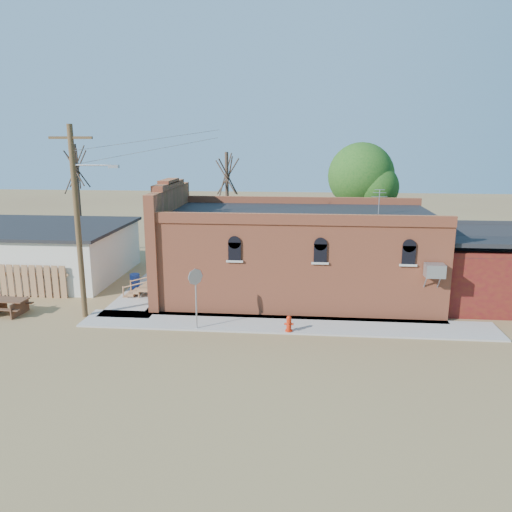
# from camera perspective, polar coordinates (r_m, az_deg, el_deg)

# --- Properties ---
(ground) EXTENTS (120.00, 120.00, 0.00)m
(ground) POSITION_cam_1_polar(r_m,az_deg,el_deg) (22.40, -0.50, -8.64)
(ground) COLOR brown
(ground) RESTS_ON ground
(sidewalk_south) EXTENTS (19.00, 2.20, 0.08)m
(sidewalk_south) POSITION_cam_1_polar(r_m,az_deg,el_deg) (23.13, 3.46, -7.83)
(sidewalk_south) COLOR #9E9991
(sidewalk_south) RESTS_ON ground
(sidewalk_west) EXTENTS (2.60, 10.00, 0.08)m
(sidewalk_west) POSITION_cam_1_polar(r_m,az_deg,el_deg) (29.19, -11.71, -3.58)
(sidewalk_west) COLOR #9E9991
(sidewalk_west) RESTS_ON ground
(brick_bar) EXTENTS (16.40, 7.97, 6.30)m
(brick_bar) POSITION_cam_1_polar(r_m,az_deg,el_deg) (26.86, 4.17, 0.28)
(brick_bar) COLOR #CC623E
(brick_bar) RESTS_ON ground
(red_shed) EXTENTS (5.40, 6.40, 4.30)m
(red_shed) POSITION_cam_1_polar(r_m,az_deg,el_deg) (28.47, 24.41, -0.29)
(red_shed) COLOR #5A0F15
(red_shed) RESTS_ON ground
(wood_fence) EXTENTS (5.20, 0.10, 1.80)m
(wood_fence) POSITION_cam_1_polar(r_m,az_deg,el_deg) (29.62, -25.17, -2.61)
(wood_fence) COLOR #996345
(wood_fence) RESTS_ON ground
(utility_pole) EXTENTS (3.12, 0.26, 9.00)m
(utility_pole) POSITION_cam_1_polar(r_m,az_deg,el_deg) (24.43, -19.64, 4.05)
(utility_pole) COLOR #4A311D
(utility_pole) RESTS_ON ground
(tree_bare_near) EXTENTS (2.80, 2.80, 7.65)m
(tree_bare_near) POSITION_cam_1_polar(r_m,az_deg,el_deg) (34.15, -3.36, 9.22)
(tree_bare_near) COLOR #4F3A2D
(tree_bare_near) RESTS_ON ground
(tree_bare_far) EXTENTS (2.80, 2.80, 8.16)m
(tree_bare_far) POSITION_cam_1_polar(r_m,az_deg,el_deg) (38.30, -19.87, 9.50)
(tree_bare_far) COLOR #4F3A2D
(tree_bare_far) RESTS_ON ground
(tree_leafy) EXTENTS (4.40, 4.40, 8.15)m
(tree_leafy) POSITION_cam_1_polar(r_m,az_deg,el_deg) (34.49, 11.91, 8.95)
(tree_leafy) COLOR #4F3A2D
(tree_leafy) RESTS_ON ground
(fire_hydrant) EXTENTS (0.42, 0.40, 0.72)m
(fire_hydrant) POSITION_cam_1_polar(r_m,az_deg,el_deg) (22.15, 3.78, -7.72)
(fire_hydrant) COLOR #B8220A
(fire_hydrant) RESTS_ON sidewalk_south
(stop_sign) EXTENTS (0.55, 0.61, 2.77)m
(stop_sign) POSITION_cam_1_polar(r_m,az_deg,el_deg) (22.06, -6.92, -3.03)
(stop_sign) COLOR #98989D
(stop_sign) RESTS_ON sidewalk_south
(trash_barrel) EXTENTS (0.70, 0.70, 0.84)m
(trash_barrel) POSITION_cam_1_polar(r_m,az_deg,el_deg) (29.07, -13.67, -2.81)
(trash_barrel) COLOR navy
(trash_barrel) RESTS_ON sidewalk_west
(picnic_table) EXTENTS (1.95, 1.53, 0.78)m
(picnic_table) POSITION_cam_1_polar(r_m,az_deg,el_deg) (27.16, -26.49, -4.96)
(picnic_table) COLOR #543321
(picnic_table) RESTS_ON ground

